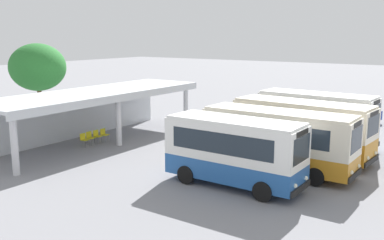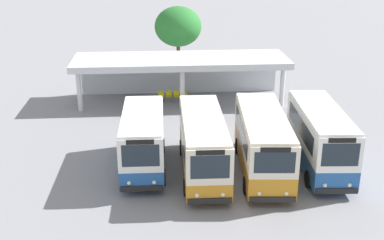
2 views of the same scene
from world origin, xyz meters
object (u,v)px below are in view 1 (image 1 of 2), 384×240
city_bus_middle_cream (302,127)px  parked_car_flank (353,111)px  city_bus_second_in_row (278,138)px  waiting_chair_middle_seat (97,135)px  waiting_chair_fourth_seat (104,134)px  waiting_chair_end_by_column (84,139)px  city_bus_fourth_amber (316,117)px  waiting_chair_second_from_end (90,137)px  city_bus_nearest_orange (235,149)px

city_bus_middle_cream → parked_car_flank: 13.20m
city_bus_second_in_row → waiting_chair_middle_seat: 12.41m
waiting_chair_middle_seat → waiting_chair_fourth_seat: size_ratio=1.00×
parked_car_flank → waiting_chair_end_by_column: (-18.44, 11.84, -0.30)m
city_bus_fourth_amber → waiting_chair_second_from_end: city_bus_fourth_amber is taller
parked_car_flank → waiting_chair_middle_seat: size_ratio=5.07×
waiting_chair_end_by_column → waiting_chair_middle_seat: bearing=2.6°
waiting_chair_middle_seat → city_bus_middle_cream: bearing=-71.6°
waiting_chair_end_by_column → waiting_chair_middle_seat: size_ratio=1.00×
city_bus_nearest_orange → city_bus_middle_cream: city_bus_middle_cream is taller
city_bus_second_in_row → parked_car_flank: size_ratio=1.83×
city_bus_middle_cream → waiting_chair_fourth_seat: (-3.53, 12.33, -1.30)m
waiting_chair_second_from_end → city_bus_fourth_amber: bearing=-56.9°
waiting_chair_second_from_end → parked_car_flank: bearing=-33.7°
waiting_chair_end_by_column → waiting_chair_second_from_end: bearing=7.4°
city_bus_nearest_orange → waiting_chair_middle_seat: size_ratio=7.71×
city_bus_second_in_row → waiting_chair_end_by_column: 12.49m
city_bus_nearest_orange → parked_car_flank: city_bus_nearest_orange is taller
parked_car_flank → city_bus_fourth_amber: bearing=-178.7°
waiting_chair_fourth_seat → city_bus_nearest_orange: bearing=-104.0°
waiting_chair_second_from_end → waiting_chair_fourth_seat: 1.17m
waiting_chair_second_from_end → waiting_chair_middle_seat: 0.59m
parked_car_flank → waiting_chair_second_from_end: (-17.86, 11.91, -0.30)m
waiting_chair_middle_seat → city_bus_fourth_amber: bearing=-58.8°
city_bus_fourth_amber → parked_car_flank: 10.01m
waiting_chair_end_by_column → city_bus_nearest_orange: bearing=-95.6°
city_bus_nearest_orange → city_bus_fourth_amber: 9.63m
parked_car_flank → waiting_chair_end_by_column: size_ratio=5.07×
city_bus_middle_cream → parked_car_flank: city_bus_middle_cream is taller
waiting_chair_second_from_end → waiting_chair_end_by_column: bearing=-172.6°
waiting_chair_end_by_column → city_bus_middle_cream: bearing=-66.8°
city_bus_nearest_orange → waiting_chair_fourth_seat: (2.88, 11.50, -1.25)m
waiting_chair_end_by_column → waiting_chair_middle_seat: 1.17m
city_bus_nearest_orange → waiting_chair_middle_seat: bearing=78.8°
city_bus_fourth_amber → waiting_chair_second_from_end: 14.55m
city_bus_nearest_orange → city_bus_middle_cream: 6.46m
waiting_chair_second_from_end → waiting_chair_fourth_seat: size_ratio=1.00×
parked_car_flank → city_bus_second_in_row: bearing=-178.5°
city_bus_nearest_orange → city_bus_middle_cream: bearing=-7.3°
waiting_chair_second_from_end → city_bus_middle_cream: bearing=-69.2°
city_bus_nearest_orange → waiting_chair_middle_seat: 11.84m
city_bus_nearest_orange → city_bus_fourth_amber: city_bus_fourth_amber is taller
parked_car_flank → waiting_chair_second_from_end: size_ratio=5.07×
waiting_chair_middle_seat → waiting_chair_fourth_seat: (0.58, -0.05, 0.00)m
city_bus_fourth_amber → parked_car_flank: city_bus_fourth_amber is taller
city_bus_middle_cream → city_bus_fourth_amber: size_ratio=1.09×
city_bus_nearest_orange → parked_car_flank: 19.59m
city_bus_fourth_amber → waiting_chair_second_from_end: size_ratio=8.67×
waiting_chair_second_from_end → city_bus_second_in_row: bearing=-83.1°
city_bus_nearest_orange → parked_car_flank: bearing=-1.0°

